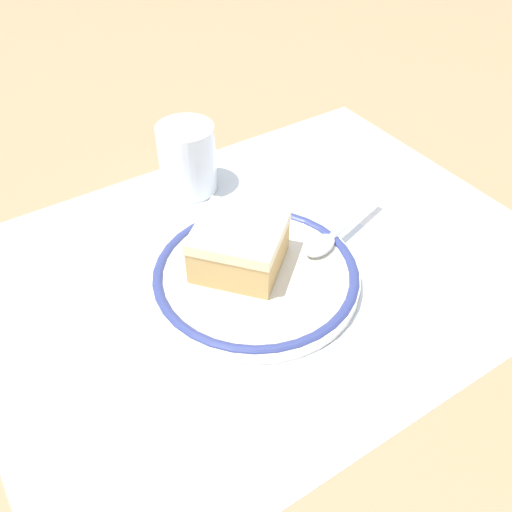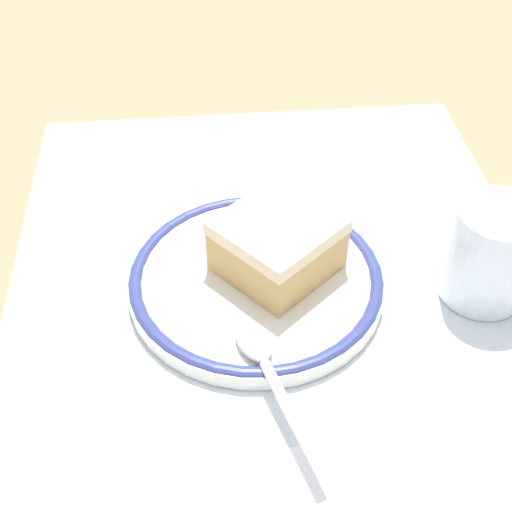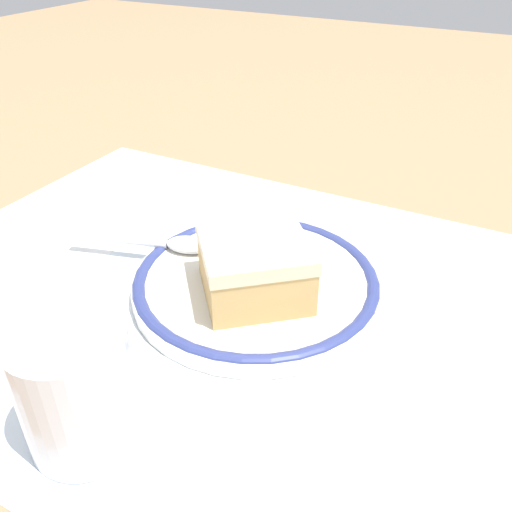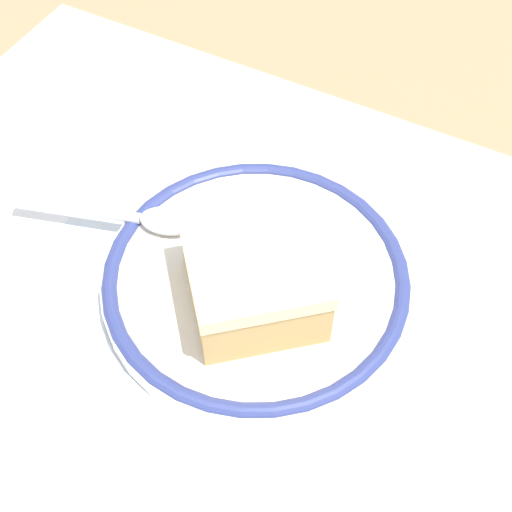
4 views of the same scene
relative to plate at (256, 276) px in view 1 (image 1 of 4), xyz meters
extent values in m
plane|color=#9E7551|center=(-0.02, -0.02, -0.01)|extent=(2.40, 2.40, 0.00)
cube|color=silver|center=(-0.02, -0.02, -0.01)|extent=(0.55, 0.41, 0.00)
cylinder|color=silver|center=(0.00, 0.00, 0.00)|extent=(0.19, 0.19, 0.01)
torus|color=navy|center=(0.00, 0.00, 0.00)|extent=(0.19, 0.19, 0.01)
cube|color=tan|center=(0.01, -0.01, 0.02)|extent=(0.11, 0.11, 0.03)
cube|color=beige|center=(0.01, -0.01, 0.05)|extent=(0.11, 0.11, 0.01)
ellipsoid|color=silver|center=(-0.07, 0.01, 0.01)|extent=(0.04, 0.03, 0.01)
cylinder|color=silver|center=(-0.13, -0.01, 0.01)|extent=(0.09, 0.03, 0.01)
cylinder|color=silver|center=(-0.02, -0.17, 0.03)|extent=(0.06, 0.06, 0.08)
cylinder|color=silver|center=(-0.02, -0.17, 0.00)|extent=(0.06, 0.06, 0.02)
cube|color=white|center=(-0.20, -0.04, -0.01)|extent=(0.13, 0.11, 0.00)
camera|label=1|loc=(0.21, 0.32, 0.37)|focal=39.61mm
camera|label=2|loc=(-0.37, 0.04, 0.37)|focal=48.61mm
camera|label=3|loc=(0.16, -0.30, 0.25)|focal=37.74mm
camera|label=4|loc=(0.12, -0.23, 0.38)|focal=51.43mm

